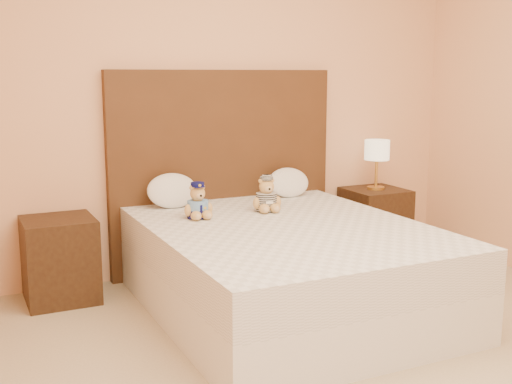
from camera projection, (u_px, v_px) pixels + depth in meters
room_walls at (362, 2)px, 3.07m from camera, size 4.04×4.52×2.72m
bed at (286, 268)px, 4.01m from camera, size 1.60×2.00×0.55m
headboard at (223, 171)px, 4.82m from camera, size 1.75×0.08×1.50m
nightstand_left at (60, 260)px, 4.19m from camera, size 0.45×0.45×0.55m
nightstand_right at (375, 222)px, 5.25m from camera, size 0.45×0.45×0.55m
lamp at (377, 153)px, 5.15m from camera, size 0.20×0.20×0.40m
teddy_police at (198, 201)px, 4.13m from camera, size 0.20×0.19×0.23m
teddy_prisoner at (267, 194)px, 4.34m from camera, size 0.23×0.23×0.23m
pillow_left at (172, 189)px, 4.48m from camera, size 0.36×0.24×0.26m
pillow_right at (289, 181)px, 4.87m from camera, size 0.34×0.22×0.24m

